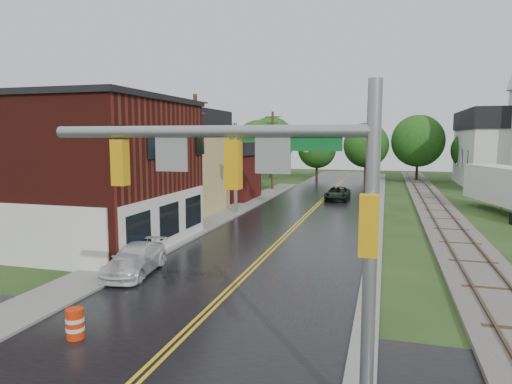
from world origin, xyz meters
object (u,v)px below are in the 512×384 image
at_px(utility_pole_b, 196,157).
at_px(tree_left_c, 202,152).
at_px(suv_dark, 338,194).
at_px(traffic_signal_far, 262,152).
at_px(pickup_white, 135,260).
at_px(brick_building, 57,171).
at_px(tree_left_e, 260,148).
at_px(traffic_signal_near, 267,191).
at_px(construction_barrel, 75,324).
at_px(tree_left_a, 38,150).
at_px(church, 510,139).
at_px(tree_left_b, 131,141).
at_px(utility_pole_c, 272,149).

height_order(utility_pole_b, tree_left_c, utility_pole_b).
relative_size(utility_pole_b, suv_dark, 1.94).
bearing_deg(traffic_signal_far, utility_pole_b, -123.68).
bearing_deg(pickup_white, suv_dark, 69.43).
bearing_deg(brick_building, tree_left_e, 83.29).
relative_size(traffic_signal_near, construction_barrel, 7.81).
relative_size(traffic_signal_far, tree_left_a, 0.85).
height_order(brick_building, pickup_white, brick_building).
bearing_deg(church, pickup_white, -119.78).
bearing_deg(church, brick_building, -129.98).
height_order(brick_building, construction_barrel, brick_building).
bearing_deg(tree_left_a, tree_left_b, 78.69).
xyz_separation_m(tree_left_b, suv_dark, (19.27, 5.17, -5.07)).
bearing_deg(church, utility_pole_b, -130.18).
height_order(tree_left_a, tree_left_b, tree_left_b).
bearing_deg(construction_barrel, traffic_signal_near, -17.07).
bearing_deg(tree_left_c, traffic_signal_near, -65.44).
distance_m(traffic_signal_near, pickup_white, 12.56).
xyz_separation_m(church, construction_barrel, (-23.04, -49.74, -5.36)).
bearing_deg(tree_left_b, traffic_signal_far, -18.81).
distance_m(tree_left_a, tree_left_c, 18.98).
relative_size(brick_building, suv_dark, 3.08).
relative_size(utility_pole_c, tree_left_e, 1.10).
bearing_deg(pickup_white, brick_building, 141.66).
height_order(utility_pole_b, utility_pole_c, same).
bearing_deg(tree_left_c, utility_pole_c, 30.20).
bearing_deg(brick_building, tree_left_b, 107.61).
bearing_deg(traffic_signal_far, brick_building, -126.92).
bearing_deg(tree_left_b, utility_pole_b, -41.86).
bearing_deg(tree_left_a, tree_left_e, 65.38).
bearing_deg(traffic_signal_near, pickup_white, 134.57).
bearing_deg(tree_left_e, utility_pole_b, -85.10).
bearing_deg(suv_dark, brick_building, -121.05).
xyz_separation_m(suv_dark, construction_barrel, (-4.47, -33.07, -0.17)).
relative_size(church, tree_left_a, 2.31).
height_order(tree_left_c, construction_barrel, tree_left_c).
bearing_deg(tree_left_b, tree_left_a, -101.31).
relative_size(traffic_signal_far, tree_left_e, 0.90).
relative_size(traffic_signal_near, traffic_signal_far, 1.00).
bearing_deg(construction_barrel, tree_left_e, 97.89).
relative_size(tree_left_c, construction_barrel, 8.14).
bearing_deg(tree_left_e, pickup_white, -83.50).
bearing_deg(construction_barrel, tree_left_a, 133.20).
height_order(tree_left_a, tree_left_c, tree_left_a).
relative_size(utility_pole_b, tree_left_e, 1.10).
xyz_separation_m(suv_dark, pickup_white, (-6.23, -26.67, -0.01)).
distance_m(traffic_signal_near, utility_pole_b, 22.49).
xyz_separation_m(brick_building, tree_left_b, (-5.36, 16.90, 1.57)).
height_order(traffic_signal_near, pickup_white, traffic_signal_near).
height_order(church, tree_left_b, church).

